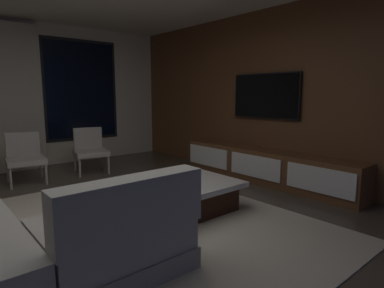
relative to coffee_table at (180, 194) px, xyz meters
name	(u,v)px	position (x,y,z in m)	size (l,w,h in m)	color
floor	(102,232)	(-1.01, 0.00, -0.19)	(9.20, 9.20, 0.00)	#473D33
back_wall_with_window	(6,96)	(-1.07, 3.61, 1.16)	(6.60, 0.30, 2.70)	beige
media_wall	(283,96)	(2.05, 0.00, 1.16)	(0.12, 7.80, 2.70)	brown
area_rug	(137,225)	(-0.66, -0.10, -0.18)	(3.20, 3.80, 0.01)	beige
coffee_table	(180,194)	(0.00, 0.00, 0.00)	(1.16, 1.16, 0.36)	#32180C
book_stack_on_coffee_table	(174,176)	(-0.07, 0.03, 0.23)	(0.27, 0.22, 0.10)	#4980D3
accent_chair_near_window	(90,148)	(-0.03, 2.54, 0.25)	(0.65, 0.66, 0.78)	#B2ADA0
accent_chair_by_curtain	(25,155)	(-1.10, 2.52, 0.25)	(0.61, 0.62, 0.78)	#B2ADA0
media_console	(266,167)	(1.76, 0.05, 0.06)	(0.46, 3.10, 0.52)	brown
mounted_tv	(265,96)	(1.94, 0.25, 1.16)	(0.05, 1.24, 0.72)	black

